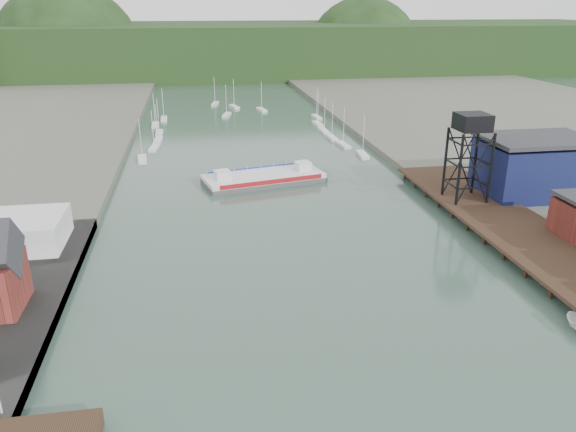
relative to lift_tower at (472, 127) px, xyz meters
name	(u,v)px	position (x,y,z in m)	size (l,w,h in m)	color
east_pier	(510,224)	(2.00, -13.00, -13.75)	(14.00, 70.00, 2.45)	black
white_shed	(3,232)	(-79.00, -8.00, -11.80)	(18.00, 12.00, 4.50)	silver
lift_tower	(472,127)	(0.00, 0.00, 0.00)	(6.50, 6.50, 16.00)	black
blue_shed	(535,167)	(15.00, 2.00, -8.59)	(20.50, 14.50, 11.30)	#0D173A
marina_sailboats	(241,127)	(-34.92, 80.46, -15.30)	(57.71, 92.65, 0.90)	silver
distant_hills	(209,52)	(-38.98, 243.35, -5.27)	(500.00, 120.00, 80.00)	black
chain_ferry	(264,178)	(-35.03, 23.06, -14.58)	(27.38, 15.77, 3.71)	#49484B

